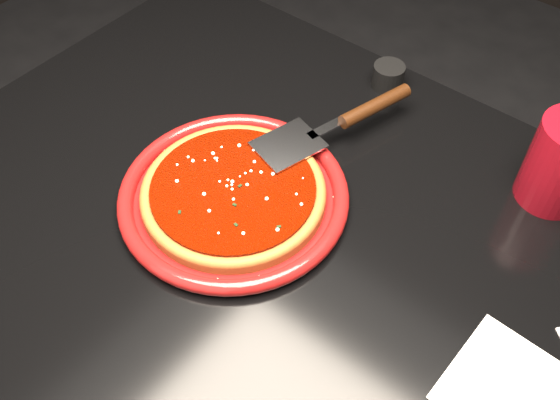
{
  "coord_description": "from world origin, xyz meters",
  "views": [
    {
      "loc": [
        0.28,
        -0.41,
        1.44
      ],
      "look_at": [
        -0.07,
        0.02,
        0.77
      ],
      "focal_mm": 40.0,
      "sensor_mm": 36.0,
      "label": 1
    }
  ],
  "objects_px": {
    "plate": "(234,196)",
    "pizza_server": "(335,123)",
    "table": "(304,362)",
    "ramekin": "(388,76)"
  },
  "relations": [
    {
      "from": "table",
      "to": "pizza_server",
      "type": "relative_size",
      "value": 3.77
    },
    {
      "from": "plate",
      "to": "pizza_server",
      "type": "bearing_deg",
      "value": 77.07
    },
    {
      "from": "plate",
      "to": "pizza_server",
      "type": "xyz_separation_m",
      "value": [
        0.04,
        0.18,
        0.03
      ]
    },
    {
      "from": "pizza_server",
      "to": "ramekin",
      "type": "height_order",
      "value": "pizza_server"
    },
    {
      "from": "plate",
      "to": "table",
      "type": "bearing_deg",
      "value": 5.91
    },
    {
      "from": "table",
      "to": "plate",
      "type": "distance_m",
      "value": 0.41
    },
    {
      "from": "table",
      "to": "pizza_server",
      "type": "xyz_separation_m",
      "value": [
        -0.09,
        0.17,
        0.42
      ]
    },
    {
      "from": "plate",
      "to": "pizza_server",
      "type": "relative_size",
      "value": 1.03
    },
    {
      "from": "table",
      "to": "ramekin",
      "type": "height_order",
      "value": "ramekin"
    },
    {
      "from": "pizza_server",
      "to": "ramekin",
      "type": "xyz_separation_m",
      "value": [
        -0.01,
        0.17,
        -0.02
      ]
    }
  ]
}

